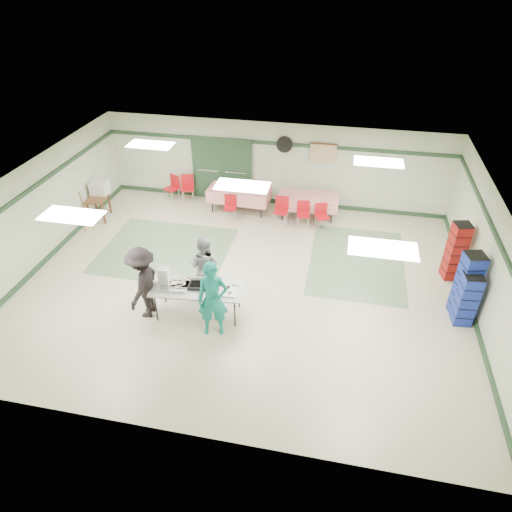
% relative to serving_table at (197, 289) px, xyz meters
% --- Properties ---
extents(floor, '(11.00, 11.00, 0.00)m').
position_rel_serving_table_xyz_m(floor, '(0.75, 1.40, -0.72)').
color(floor, '#BFBA9A').
rests_on(floor, ground).
extents(ceiling, '(11.00, 11.00, 0.00)m').
position_rel_serving_table_xyz_m(ceiling, '(0.75, 1.40, 1.98)').
color(ceiling, silver).
rests_on(ceiling, wall_back).
extents(wall_back, '(11.00, 0.00, 11.00)m').
position_rel_serving_table_xyz_m(wall_back, '(0.75, 5.90, 0.63)').
color(wall_back, beige).
rests_on(wall_back, floor).
extents(wall_front, '(11.00, 0.00, 11.00)m').
position_rel_serving_table_xyz_m(wall_front, '(0.75, -3.10, 0.63)').
color(wall_front, beige).
rests_on(wall_front, floor).
extents(wall_left, '(0.00, 9.00, 9.00)m').
position_rel_serving_table_xyz_m(wall_left, '(-4.75, 1.40, 0.63)').
color(wall_left, beige).
rests_on(wall_left, floor).
extents(wall_right, '(0.00, 9.00, 9.00)m').
position_rel_serving_table_xyz_m(wall_right, '(6.25, 1.40, 0.63)').
color(wall_right, beige).
rests_on(wall_right, floor).
extents(trim_back, '(11.00, 0.06, 0.10)m').
position_rel_serving_table_xyz_m(trim_back, '(0.75, 5.87, 1.33)').
color(trim_back, '#203C26').
rests_on(trim_back, wall_back).
extents(baseboard_back, '(11.00, 0.06, 0.12)m').
position_rel_serving_table_xyz_m(baseboard_back, '(0.75, 5.87, -0.66)').
color(baseboard_back, '#203C26').
rests_on(baseboard_back, floor).
extents(trim_left, '(0.06, 9.00, 0.10)m').
position_rel_serving_table_xyz_m(trim_left, '(-4.72, 1.40, 1.33)').
color(trim_left, '#203C26').
rests_on(trim_left, wall_back).
extents(baseboard_left, '(0.06, 9.00, 0.12)m').
position_rel_serving_table_xyz_m(baseboard_left, '(-4.72, 1.40, -0.66)').
color(baseboard_left, '#203C26').
rests_on(baseboard_left, floor).
extents(trim_right, '(0.06, 9.00, 0.10)m').
position_rel_serving_table_xyz_m(trim_right, '(6.22, 1.40, 1.33)').
color(trim_right, '#203C26').
rests_on(trim_right, wall_back).
extents(baseboard_right, '(0.06, 9.00, 0.12)m').
position_rel_serving_table_xyz_m(baseboard_right, '(6.22, 1.40, -0.66)').
color(baseboard_right, '#203C26').
rests_on(baseboard_right, floor).
extents(green_patch_a, '(3.50, 3.00, 0.01)m').
position_rel_serving_table_xyz_m(green_patch_a, '(-1.75, 2.40, -0.72)').
color(green_patch_a, slate).
rests_on(green_patch_a, floor).
extents(green_patch_b, '(2.50, 3.50, 0.01)m').
position_rel_serving_table_xyz_m(green_patch_b, '(3.55, 2.90, -0.72)').
color(green_patch_b, slate).
rests_on(green_patch_b, floor).
extents(double_door_left, '(0.90, 0.06, 2.10)m').
position_rel_serving_table_xyz_m(double_door_left, '(-1.45, 5.84, 0.33)').
color(double_door_left, '#949694').
rests_on(double_door_left, floor).
extents(double_door_right, '(0.90, 0.06, 2.10)m').
position_rel_serving_table_xyz_m(double_door_right, '(-0.50, 5.84, 0.33)').
color(double_door_right, '#949694').
rests_on(double_door_right, floor).
extents(door_frame, '(2.00, 0.03, 2.15)m').
position_rel_serving_table_xyz_m(door_frame, '(-0.98, 5.82, 0.33)').
color(door_frame, '#203C26').
rests_on(door_frame, floor).
extents(wall_fan, '(0.50, 0.10, 0.50)m').
position_rel_serving_table_xyz_m(wall_fan, '(1.05, 5.84, 1.33)').
color(wall_fan, black).
rests_on(wall_fan, wall_back).
extents(scroll_banner, '(0.80, 0.02, 0.60)m').
position_rel_serving_table_xyz_m(scroll_banner, '(2.25, 5.84, 1.13)').
color(scroll_banner, '#D1B282').
rests_on(scroll_banner, wall_back).
extents(serving_table, '(2.13, 1.02, 0.76)m').
position_rel_serving_table_xyz_m(serving_table, '(0.00, 0.00, 0.00)').
color(serving_table, '#BBBAB5').
rests_on(serving_table, floor).
extents(sheet_tray_right, '(0.63, 0.50, 0.02)m').
position_rel_serving_table_xyz_m(sheet_tray_right, '(0.62, -0.00, 0.05)').
color(sheet_tray_right, silver).
rests_on(sheet_tray_right, serving_table).
extents(sheet_tray_mid, '(0.58, 0.46, 0.02)m').
position_rel_serving_table_xyz_m(sheet_tray_mid, '(-0.16, 0.09, 0.05)').
color(sheet_tray_mid, silver).
rests_on(sheet_tray_mid, serving_table).
extents(sheet_tray_left, '(0.64, 0.51, 0.02)m').
position_rel_serving_table_xyz_m(sheet_tray_left, '(-0.49, -0.06, 0.05)').
color(sheet_tray_left, silver).
rests_on(sheet_tray_left, serving_table).
extents(baking_pan, '(0.53, 0.36, 0.08)m').
position_rel_serving_table_xyz_m(baking_pan, '(0.06, 0.04, 0.08)').
color(baking_pan, black).
rests_on(baking_pan, serving_table).
extents(foam_box_stack, '(0.24, 0.22, 0.40)m').
position_rel_serving_table_xyz_m(foam_box_stack, '(-0.77, 0.02, 0.24)').
color(foam_box_stack, white).
rests_on(foam_box_stack, serving_table).
extents(volunteer_teal, '(0.74, 0.57, 1.80)m').
position_rel_serving_table_xyz_m(volunteer_teal, '(0.52, -0.50, 0.18)').
color(volunteer_teal, '#128074').
rests_on(volunteer_teal, floor).
extents(volunteer_grey, '(0.87, 0.73, 1.60)m').
position_rel_serving_table_xyz_m(volunteer_grey, '(-0.06, 0.78, 0.08)').
color(volunteer_grey, gray).
rests_on(volunteer_grey, floor).
extents(volunteer_dark, '(0.66, 1.15, 1.77)m').
position_rel_serving_table_xyz_m(volunteer_dark, '(-1.17, -0.23, 0.17)').
color(volunteer_dark, black).
rests_on(volunteer_dark, floor).
extents(dining_table_a, '(1.87, 0.93, 0.77)m').
position_rel_serving_table_xyz_m(dining_table_a, '(1.94, 5.12, -0.15)').
color(dining_table_a, red).
rests_on(dining_table_a, floor).
extents(dining_table_b, '(1.97, 0.94, 0.77)m').
position_rel_serving_table_xyz_m(dining_table_b, '(-0.26, 5.12, -0.15)').
color(dining_table_b, red).
rests_on(dining_table_b, floor).
extents(chair_a, '(0.43, 0.43, 0.80)m').
position_rel_serving_table_xyz_m(chair_a, '(1.87, 4.55, -0.23)').
color(chair_a, red).
rests_on(chair_a, floor).
extents(chair_b, '(0.43, 0.43, 0.88)m').
position_rel_serving_table_xyz_m(chair_b, '(1.20, 4.55, -0.18)').
color(chair_b, red).
rests_on(chair_b, floor).
extents(chair_c, '(0.48, 0.48, 0.79)m').
position_rel_serving_table_xyz_m(chair_c, '(2.42, 4.54, -0.24)').
color(chair_c, red).
rests_on(chair_c, floor).
extents(chair_d, '(0.40, 0.41, 0.79)m').
position_rel_serving_table_xyz_m(chair_d, '(-0.40, 4.54, -0.24)').
color(chair_d, red).
rests_on(chair_d, floor).
extents(chair_loose_a, '(0.51, 0.51, 0.89)m').
position_rel_serving_table_xyz_m(chair_loose_a, '(-2.10, 5.48, -0.17)').
color(chair_loose_a, red).
rests_on(chair_loose_a, floor).
extents(chair_loose_b, '(0.55, 0.55, 0.87)m').
position_rel_serving_table_xyz_m(chair_loose_b, '(-2.57, 5.39, -0.19)').
color(chair_loose_b, red).
rests_on(chair_loose_b, floor).
extents(crate_stack_blue_a, '(0.43, 0.43, 1.29)m').
position_rel_serving_table_xyz_m(crate_stack_blue_a, '(5.90, 0.93, -0.07)').
color(crate_stack_blue_a, navy).
rests_on(crate_stack_blue_a, floor).
extents(crate_stack_red, '(0.48, 0.48, 1.56)m').
position_rel_serving_table_xyz_m(crate_stack_red, '(5.90, 2.68, 0.06)').
color(crate_stack_red, maroon).
rests_on(crate_stack_red, floor).
extents(crate_stack_blue_b, '(0.51, 0.51, 1.64)m').
position_rel_serving_table_xyz_m(crate_stack_blue_b, '(5.90, 1.21, 0.10)').
color(crate_stack_blue_b, navy).
rests_on(crate_stack_blue_b, floor).
extents(printer_table, '(0.72, 0.95, 0.74)m').
position_rel_serving_table_xyz_m(printer_table, '(-4.40, 3.73, -0.09)').
color(printer_table, brown).
rests_on(printer_table, floor).
extents(office_printer, '(0.54, 0.48, 0.40)m').
position_rel_serving_table_xyz_m(office_printer, '(-4.40, 3.98, 0.22)').
color(office_printer, silver).
rests_on(office_printer, printer_table).
extents(broom, '(0.05, 0.20, 1.23)m').
position_rel_serving_table_xyz_m(broom, '(-4.48, 3.08, -0.08)').
color(broom, brown).
rests_on(broom, floor).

